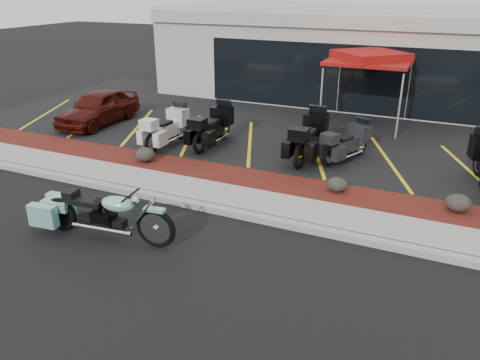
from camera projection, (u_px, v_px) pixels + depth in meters
The scene contains 17 objects.
ground at pixel (241, 239), 9.79m from camera, with size 90.00×90.00×0.00m, color black.
curb at pixel (257, 218), 10.52m from camera, with size 24.00×0.25×0.15m, color gray.
sidewalk at pixel (269, 205), 11.10m from camera, with size 24.00×1.20×0.15m, color gray.
mulch_bed at pixel (285, 186), 12.11m from camera, with size 24.00×1.20×0.16m, color #3D0F0E.
upper_lot at pixel (335, 131), 16.64m from camera, with size 26.00×9.60×0.15m, color black.
dealership_building at pixel (372, 53), 21.15m from camera, with size 18.00×8.16×4.00m.
boulder_left at pixel (145, 154), 13.51m from camera, with size 0.59×0.49×0.42m, color black.
boulder_mid at pixel (337, 184), 11.57m from camera, with size 0.51×0.42×0.36m, color black.
boulder_right at pixel (458, 203), 10.55m from camera, with size 0.57×0.47×0.40m, color black.
hero_cruiser at pixel (155, 222), 9.27m from camera, with size 3.21×0.81×1.13m, color #7ABEB2, non-canonical shape.
touring_white at pixel (180, 120), 15.31m from camera, with size 2.18×0.83×1.27m, color silver, non-canonical shape.
touring_black_front at pixel (224, 119), 15.33m from camera, with size 2.28×0.87×1.33m, color black, non-canonical shape.
touring_black_mid at pixel (317, 128), 14.28m from camera, with size 2.42×0.93×1.41m, color black, non-canonical shape.
touring_grey at pixel (361, 136), 13.90m from camera, with size 1.99×0.76×1.16m, color #28282D, non-canonical shape.
parked_car at pixel (98, 107), 17.02m from camera, with size 1.44×3.58×1.22m, color #3F0D09.
traffic_cone at pixel (309, 120), 16.91m from camera, with size 0.37×0.37×0.42m, color #E65F07.
popup_canopy at pixel (370, 58), 16.24m from camera, with size 3.09×3.09×2.60m.
Camera 1 is at (3.49, -7.78, 4.96)m, focal length 35.00 mm.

